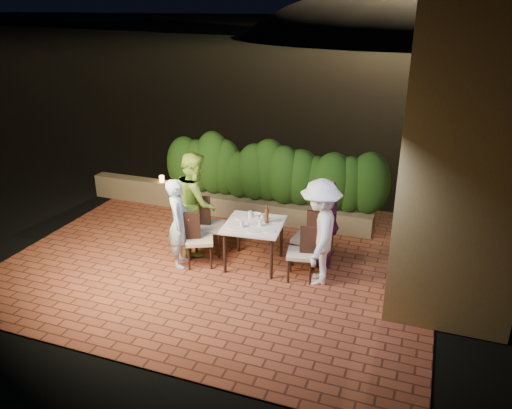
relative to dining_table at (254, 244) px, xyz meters
The scene contains 31 objects.
ground 0.80m from the dining_table, 145.55° to the right, with size 400.00×400.00×0.00m, color black.
terrace_floor 0.74m from the dining_table, 169.46° to the left, with size 7.00×6.00×0.15m, color brown.
building_wall 4.03m from the dining_table, 27.96° to the left, with size 1.60×5.00×5.00m, color olive.
window_pane 2.99m from the dining_table, 26.22° to the left, with size 0.08×1.00×1.40m, color black.
window_frame 2.98m from the dining_table, 26.33° to the left, with size 0.06×1.15×1.55m, color black.
planter 1.95m from the dining_table, 101.08° to the left, with size 4.20×0.55×0.40m, color #716648.
hedge 2.03m from the dining_table, 101.08° to the left, with size 4.00×0.70×1.10m, color #1A3D10, non-canonical shape.
parapet 3.88m from the dining_table, 150.52° to the left, with size 2.20×0.30×0.50m, color #716648.
hill 59.78m from the dining_table, 88.63° to the left, with size 52.00×40.00×22.00m, color black.
dining_table is the anchor object (origin of this frame).
plate_nw 0.52m from the dining_table, 138.00° to the right, with size 0.23×0.23×0.01m, color white.
plate_sw 0.50m from the dining_table, 151.70° to the left, with size 0.22×0.22×0.01m, color white.
plate_ne 0.54m from the dining_table, 28.89° to the right, with size 0.20×0.20×0.01m, color white.
plate_se 0.52m from the dining_table, 41.63° to the left, with size 0.21×0.21×0.01m, color white.
plate_centre 0.38m from the dining_table, 52.17° to the right, with size 0.23×0.23×0.01m, color white.
plate_front 0.48m from the dining_table, 71.08° to the right, with size 0.21×0.21×0.01m, color white.
glass_nw 0.50m from the dining_table, 123.87° to the right, with size 0.07×0.07×0.11m, color silver.
glass_sw 0.50m from the dining_table, 125.90° to the left, with size 0.07×0.07×0.12m, color silver.
glass_ne 0.46m from the dining_table, 22.09° to the right, with size 0.07×0.07×0.12m, color silver.
glass_se 0.47m from the dining_table, 58.80° to the left, with size 0.07×0.07×0.11m, color silver.
beer_bottle 0.58m from the dining_table, 28.59° to the left, with size 0.06×0.06×0.32m, color #4B2B0C, non-canonical shape.
bowl 0.51m from the dining_table, 103.06° to the left, with size 0.17×0.17×0.04m, color white.
chair_left_front 0.91m from the dining_table, 160.00° to the right, with size 0.44×0.44×0.96m, color black, non-canonical shape.
chair_left_back 0.91m from the dining_table, 169.96° to the left, with size 0.49×0.49×1.05m, color black, non-canonical shape.
chair_right_front 0.87m from the dining_table, 11.54° to the right, with size 0.42×0.42×0.91m, color black, non-canonical shape.
chair_right_back 0.90m from the dining_table, 22.19° to the left, with size 0.45×0.45×0.97m, color black, non-canonical shape.
diner_blue 1.29m from the dining_table, 160.12° to the right, with size 0.55×0.36×1.52m, color silver.
diner_green 1.28m from the dining_table, behind, with size 0.87×0.68×1.79m, color #8CBE3B.
diner_white 1.24m from the dining_table, ahead, with size 1.09×0.63×1.69m, color white.
diner_purple 1.27m from the dining_table, 20.58° to the left, with size 0.88×0.37×1.50m, color #6E2571.
parapet_lamp 3.42m from the dining_table, 146.03° to the left, with size 0.10×0.10×0.14m, color orange.
Camera 1 is at (3.15, -6.59, 4.10)m, focal length 35.00 mm.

